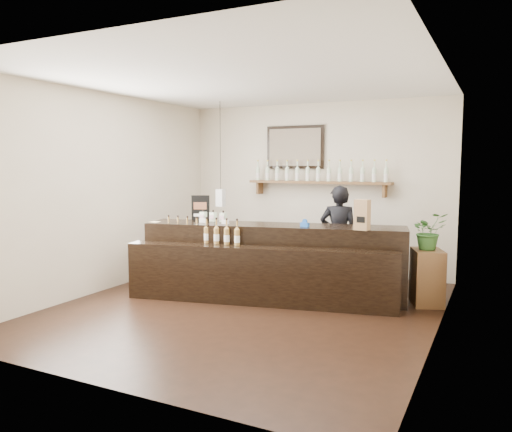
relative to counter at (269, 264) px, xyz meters
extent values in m
plane|color=black|center=(-0.04, -0.57, -0.46)|extent=(5.00, 5.00, 0.00)
plane|color=beige|center=(-0.04, 1.93, 0.94)|extent=(4.50, 0.00, 4.50)
plane|color=beige|center=(-0.04, -3.07, 0.94)|extent=(4.50, 0.00, 4.50)
plane|color=beige|center=(-2.29, -0.57, 0.94)|extent=(0.00, 5.00, 5.00)
plane|color=beige|center=(2.21, -0.57, 0.94)|extent=(0.00, 5.00, 5.00)
plane|color=white|center=(-0.04, -0.57, 2.34)|extent=(5.00, 5.00, 0.00)
cube|color=brown|center=(0.06, 1.80, 1.04)|extent=(2.40, 0.25, 0.04)
cube|color=brown|center=(-1.02, 1.83, 0.92)|extent=(0.04, 0.20, 0.20)
cube|color=brown|center=(1.14, 1.83, 0.92)|extent=(0.04, 0.20, 0.20)
cube|color=black|center=(-0.39, 1.90, 1.62)|extent=(1.02, 0.04, 0.72)
cube|color=#493C2F|center=(-0.39, 1.87, 1.62)|extent=(0.92, 0.01, 0.62)
cube|color=white|center=(-1.34, 1.03, 0.79)|extent=(0.12, 0.12, 0.28)
cylinder|color=black|center=(-1.34, 1.03, 1.63)|extent=(0.01, 0.01, 1.41)
cylinder|color=silver|center=(-1.04, 1.80, 1.16)|extent=(0.07, 0.07, 0.20)
cone|color=silver|center=(-1.04, 1.80, 1.29)|extent=(0.07, 0.07, 0.05)
cylinder|color=silver|center=(-1.04, 1.80, 1.35)|extent=(0.02, 0.02, 0.07)
cylinder|color=gold|center=(-1.04, 1.80, 1.39)|extent=(0.03, 0.03, 0.02)
cylinder|color=white|center=(-1.04, 1.80, 1.14)|extent=(0.07, 0.07, 0.09)
cylinder|color=silver|center=(-0.86, 1.80, 1.16)|extent=(0.07, 0.07, 0.20)
cone|color=silver|center=(-0.86, 1.80, 1.29)|extent=(0.07, 0.07, 0.05)
cylinder|color=silver|center=(-0.86, 1.80, 1.35)|extent=(0.02, 0.02, 0.07)
cylinder|color=gold|center=(-0.86, 1.80, 1.39)|extent=(0.03, 0.03, 0.02)
cylinder|color=white|center=(-0.86, 1.80, 1.14)|extent=(0.07, 0.07, 0.09)
cylinder|color=silver|center=(-0.68, 1.80, 1.16)|extent=(0.07, 0.07, 0.20)
cone|color=silver|center=(-0.68, 1.80, 1.29)|extent=(0.07, 0.07, 0.05)
cylinder|color=silver|center=(-0.68, 1.80, 1.35)|extent=(0.02, 0.02, 0.07)
cylinder|color=gold|center=(-0.68, 1.80, 1.39)|extent=(0.03, 0.03, 0.02)
cylinder|color=white|center=(-0.68, 1.80, 1.14)|extent=(0.07, 0.07, 0.09)
cylinder|color=silver|center=(-0.49, 1.80, 1.16)|extent=(0.07, 0.07, 0.20)
cone|color=silver|center=(-0.49, 1.80, 1.29)|extent=(0.07, 0.07, 0.05)
cylinder|color=silver|center=(-0.49, 1.80, 1.35)|extent=(0.02, 0.02, 0.07)
cylinder|color=gold|center=(-0.49, 1.80, 1.39)|extent=(0.03, 0.03, 0.02)
cylinder|color=white|center=(-0.49, 1.80, 1.14)|extent=(0.07, 0.07, 0.09)
cylinder|color=silver|center=(-0.31, 1.80, 1.16)|extent=(0.07, 0.07, 0.20)
cone|color=silver|center=(-0.31, 1.80, 1.29)|extent=(0.07, 0.07, 0.05)
cylinder|color=silver|center=(-0.31, 1.80, 1.35)|extent=(0.02, 0.02, 0.07)
cylinder|color=gold|center=(-0.31, 1.80, 1.39)|extent=(0.03, 0.03, 0.02)
cylinder|color=white|center=(-0.31, 1.80, 1.14)|extent=(0.07, 0.07, 0.09)
cylinder|color=silver|center=(-0.13, 1.80, 1.16)|extent=(0.07, 0.07, 0.20)
cone|color=silver|center=(-0.13, 1.80, 1.29)|extent=(0.07, 0.07, 0.05)
cylinder|color=silver|center=(-0.13, 1.80, 1.35)|extent=(0.02, 0.02, 0.07)
cylinder|color=gold|center=(-0.13, 1.80, 1.39)|extent=(0.03, 0.03, 0.02)
cylinder|color=white|center=(-0.13, 1.80, 1.14)|extent=(0.07, 0.07, 0.09)
cylinder|color=silver|center=(0.06, 1.80, 1.16)|extent=(0.07, 0.07, 0.20)
cone|color=silver|center=(0.06, 1.80, 1.29)|extent=(0.07, 0.07, 0.05)
cylinder|color=silver|center=(0.06, 1.80, 1.35)|extent=(0.02, 0.02, 0.07)
cylinder|color=gold|center=(0.06, 1.80, 1.39)|extent=(0.03, 0.03, 0.02)
cylinder|color=white|center=(0.06, 1.80, 1.14)|extent=(0.07, 0.07, 0.09)
cylinder|color=silver|center=(0.24, 1.80, 1.16)|extent=(0.07, 0.07, 0.20)
cone|color=silver|center=(0.24, 1.80, 1.29)|extent=(0.07, 0.07, 0.05)
cylinder|color=silver|center=(0.24, 1.80, 1.35)|extent=(0.02, 0.02, 0.07)
cylinder|color=gold|center=(0.24, 1.80, 1.39)|extent=(0.03, 0.03, 0.02)
cylinder|color=white|center=(0.24, 1.80, 1.14)|extent=(0.07, 0.07, 0.09)
cylinder|color=silver|center=(0.42, 1.80, 1.16)|extent=(0.07, 0.07, 0.20)
cone|color=silver|center=(0.42, 1.80, 1.29)|extent=(0.07, 0.07, 0.05)
cylinder|color=silver|center=(0.42, 1.80, 1.35)|extent=(0.02, 0.02, 0.07)
cylinder|color=gold|center=(0.42, 1.80, 1.39)|extent=(0.03, 0.03, 0.02)
cylinder|color=white|center=(0.42, 1.80, 1.14)|extent=(0.07, 0.07, 0.09)
cylinder|color=silver|center=(0.61, 1.80, 1.16)|extent=(0.07, 0.07, 0.20)
cone|color=silver|center=(0.61, 1.80, 1.29)|extent=(0.07, 0.07, 0.05)
cylinder|color=silver|center=(0.61, 1.80, 1.35)|extent=(0.02, 0.02, 0.07)
cylinder|color=gold|center=(0.61, 1.80, 1.39)|extent=(0.03, 0.03, 0.02)
cylinder|color=white|center=(0.61, 1.80, 1.14)|extent=(0.07, 0.07, 0.09)
cylinder|color=silver|center=(0.79, 1.80, 1.16)|extent=(0.07, 0.07, 0.20)
cone|color=silver|center=(0.79, 1.80, 1.29)|extent=(0.07, 0.07, 0.05)
cylinder|color=silver|center=(0.79, 1.80, 1.35)|extent=(0.02, 0.02, 0.07)
cylinder|color=gold|center=(0.79, 1.80, 1.39)|extent=(0.03, 0.03, 0.02)
cylinder|color=white|center=(0.79, 1.80, 1.14)|extent=(0.07, 0.07, 0.09)
cylinder|color=silver|center=(0.97, 1.80, 1.16)|extent=(0.07, 0.07, 0.20)
cone|color=silver|center=(0.97, 1.80, 1.29)|extent=(0.07, 0.07, 0.05)
cylinder|color=silver|center=(0.97, 1.80, 1.35)|extent=(0.02, 0.02, 0.07)
cylinder|color=gold|center=(0.97, 1.80, 1.39)|extent=(0.03, 0.03, 0.02)
cylinder|color=white|center=(0.97, 1.80, 1.14)|extent=(0.07, 0.07, 0.09)
cylinder|color=silver|center=(1.16, 1.80, 1.16)|extent=(0.07, 0.07, 0.20)
cone|color=silver|center=(1.16, 1.80, 1.29)|extent=(0.07, 0.07, 0.05)
cylinder|color=silver|center=(1.16, 1.80, 1.35)|extent=(0.02, 0.02, 0.07)
cylinder|color=gold|center=(1.16, 1.80, 1.39)|extent=(0.03, 0.03, 0.02)
cylinder|color=white|center=(1.16, 1.80, 1.14)|extent=(0.07, 0.07, 0.09)
cube|color=black|center=(0.01, 0.13, 0.03)|extent=(3.57, 1.35, 0.98)
cube|color=black|center=(0.01, -0.34, -0.09)|extent=(3.50, 1.05, 0.74)
cube|color=white|center=(-0.98, -0.10, 0.55)|extent=(0.10, 0.04, 0.05)
cube|color=white|center=(-0.61, -0.10, 0.55)|extent=(0.10, 0.04, 0.05)
cube|color=#F2D794|center=(-1.63, -0.34, 0.34)|extent=(0.12, 0.12, 0.12)
cube|color=#F2D794|center=(-1.63, -0.34, 0.46)|extent=(0.12, 0.12, 0.12)
cube|color=silver|center=(-1.08, 0.08, 0.59)|extent=(0.08, 0.08, 0.13)
cube|color=#D8A8B4|center=(-1.08, 0.03, 0.59)|extent=(0.07, 0.00, 0.06)
cylinder|color=black|center=(-1.08, 0.08, 0.67)|extent=(0.02, 0.02, 0.03)
cube|color=silver|center=(-0.91, 0.08, 0.59)|extent=(0.08, 0.08, 0.13)
cube|color=#D8A8B4|center=(-0.91, 0.03, 0.59)|extent=(0.07, 0.00, 0.06)
cylinder|color=black|center=(-0.91, 0.08, 0.67)|extent=(0.02, 0.02, 0.03)
cube|color=silver|center=(-0.75, 0.08, 0.59)|extent=(0.08, 0.08, 0.13)
cube|color=#D8A8B4|center=(-0.75, 0.03, 0.59)|extent=(0.07, 0.00, 0.06)
cylinder|color=black|center=(-0.75, 0.08, 0.67)|extent=(0.02, 0.02, 0.03)
cylinder|color=olive|center=(-1.39, -0.34, 0.38)|extent=(0.07, 0.07, 0.20)
cone|color=olive|center=(-1.39, -0.34, 0.51)|extent=(0.07, 0.07, 0.05)
cylinder|color=olive|center=(-1.39, -0.34, 0.57)|extent=(0.02, 0.02, 0.07)
cylinder|color=black|center=(-1.39, -0.34, 0.62)|extent=(0.03, 0.03, 0.02)
cylinder|color=white|center=(-1.39, -0.34, 0.36)|extent=(0.07, 0.07, 0.09)
cylinder|color=olive|center=(-1.23, -0.34, 0.38)|extent=(0.07, 0.07, 0.20)
cone|color=olive|center=(-1.23, -0.34, 0.51)|extent=(0.07, 0.07, 0.05)
cylinder|color=olive|center=(-1.23, -0.34, 0.57)|extent=(0.02, 0.02, 0.07)
cylinder|color=black|center=(-1.23, -0.34, 0.62)|extent=(0.03, 0.03, 0.02)
cylinder|color=white|center=(-1.23, -0.34, 0.36)|extent=(0.07, 0.07, 0.09)
cylinder|color=olive|center=(-1.08, -0.34, 0.38)|extent=(0.07, 0.07, 0.20)
cone|color=olive|center=(-1.08, -0.34, 0.51)|extent=(0.07, 0.07, 0.05)
cylinder|color=olive|center=(-1.08, -0.34, 0.57)|extent=(0.02, 0.02, 0.07)
cylinder|color=black|center=(-1.08, -0.34, 0.62)|extent=(0.03, 0.03, 0.02)
cylinder|color=white|center=(-1.08, -0.34, 0.36)|extent=(0.07, 0.07, 0.09)
cylinder|color=olive|center=(-0.92, -0.34, 0.38)|extent=(0.07, 0.07, 0.20)
cone|color=olive|center=(-0.92, -0.34, 0.51)|extent=(0.07, 0.07, 0.05)
cylinder|color=olive|center=(-0.92, -0.34, 0.57)|extent=(0.02, 0.02, 0.07)
cylinder|color=black|center=(-0.92, -0.34, 0.62)|extent=(0.03, 0.03, 0.02)
cylinder|color=white|center=(-0.92, -0.34, 0.36)|extent=(0.07, 0.07, 0.09)
cylinder|color=olive|center=(-0.77, -0.34, 0.38)|extent=(0.07, 0.07, 0.20)
cone|color=olive|center=(-0.77, -0.34, 0.51)|extent=(0.07, 0.07, 0.05)
cylinder|color=olive|center=(-0.77, -0.34, 0.57)|extent=(0.02, 0.02, 0.07)
cylinder|color=black|center=(-0.77, -0.34, 0.62)|extent=(0.03, 0.03, 0.02)
cylinder|color=white|center=(-0.77, -0.34, 0.36)|extent=(0.07, 0.07, 0.09)
cylinder|color=olive|center=(-0.61, -0.34, 0.38)|extent=(0.07, 0.07, 0.20)
cone|color=olive|center=(-0.61, -0.34, 0.51)|extent=(0.07, 0.07, 0.05)
cylinder|color=olive|center=(-0.61, -0.34, 0.57)|extent=(0.02, 0.02, 0.07)
cylinder|color=black|center=(-0.61, -0.34, 0.62)|extent=(0.03, 0.03, 0.02)
cylinder|color=white|center=(-0.61, -0.34, 0.36)|extent=(0.07, 0.07, 0.09)
cylinder|color=olive|center=(-0.46, -0.34, 0.38)|extent=(0.07, 0.07, 0.20)
cone|color=olive|center=(-0.46, -0.34, 0.51)|extent=(0.07, 0.07, 0.05)
cylinder|color=olive|center=(-0.46, -0.34, 0.57)|extent=(0.02, 0.02, 0.07)
cylinder|color=black|center=(-0.46, -0.34, 0.62)|extent=(0.03, 0.03, 0.02)
cylinder|color=white|center=(-0.46, -0.34, 0.36)|extent=(0.07, 0.07, 0.09)
cylinder|color=olive|center=(-0.30, -0.34, 0.38)|extent=(0.07, 0.07, 0.20)
cone|color=olive|center=(-0.30, -0.34, 0.51)|extent=(0.07, 0.07, 0.05)
cylinder|color=olive|center=(-0.30, -0.34, 0.57)|extent=(0.02, 0.02, 0.07)
cylinder|color=black|center=(-0.30, -0.34, 0.62)|extent=(0.03, 0.03, 0.02)
cylinder|color=white|center=(-0.30, -0.34, 0.36)|extent=(0.07, 0.07, 0.09)
cube|color=black|center=(-1.15, 0.12, 0.70)|extent=(0.24, 0.13, 0.37)
cube|color=brown|center=(-1.15, 0.11, 0.73)|extent=(0.17, 0.08, 0.10)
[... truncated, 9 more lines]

